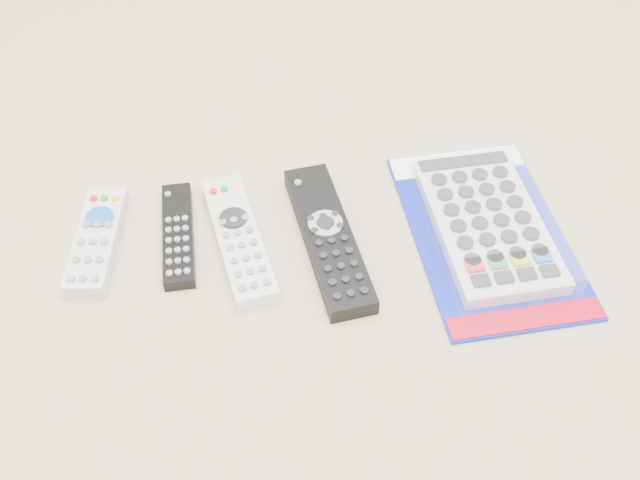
{
  "coord_description": "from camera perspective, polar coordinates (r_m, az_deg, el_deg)",
  "views": [
    {
      "loc": [
        -0.07,
        -0.54,
        0.64
      ],
      "look_at": [
        0.01,
        -0.0,
        0.01
      ],
      "focal_mm": 40.0,
      "sensor_mm": 36.0,
      "label": 1
    }
  ],
  "objects": [
    {
      "name": "remote_large_black",
      "position": [
        0.84,
        0.66,
        0.18
      ],
      "size": [
        0.08,
        0.23,
        0.02
      ],
      "rotation": [
        0.0,
        0.0,
        0.1
      ],
      "color": "black",
      "rests_on": "ground"
    },
    {
      "name": "remote_slim_black",
      "position": [
        0.86,
        -11.28,
        0.41
      ],
      "size": [
        0.04,
        0.16,
        0.02
      ],
      "rotation": [
        0.0,
        0.0,
        0.0
      ],
      "color": "black",
      "rests_on": "ground"
    },
    {
      "name": "remote_silver_dvd",
      "position": [
        0.84,
        -6.52,
        0.11
      ],
      "size": [
        0.08,
        0.2,
        0.02
      ],
      "rotation": [
        0.0,
        0.0,
        0.15
      ],
      "color": "silver",
      "rests_on": "ground"
    },
    {
      "name": "remote_small_grey",
      "position": [
        0.87,
        -17.43,
        -0.08
      ],
      "size": [
        0.07,
        0.16,
        0.02
      ],
      "rotation": [
        0.0,
        0.0,
        -0.14
      ],
      "color": "#B9B9BC",
      "rests_on": "ground"
    },
    {
      "name": "jumbo_remote_packaged",
      "position": [
        0.87,
        13.27,
        1.43
      ],
      "size": [
        0.18,
        0.29,
        0.04
      ],
      "rotation": [
        0.0,
        0.0,
        0.02
      ],
      "color": "#0E1C9E",
      "rests_on": "ground"
    }
  ]
}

